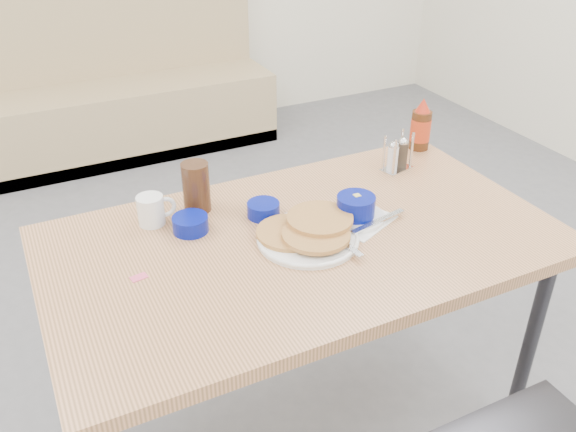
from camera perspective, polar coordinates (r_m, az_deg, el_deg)
name	(u,v)px	position (r m, az deg, el deg)	size (l,w,h in m)	color
booth_bench	(118,97)	(4.06, -15.66, 10.71)	(1.90, 0.56, 1.22)	tan
dining_table	(303,255)	(1.71, 1.45, -3.70)	(1.40, 0.80, 0.76)	tan
pancake_plate	(308,233)	(1.66, 1.93, -1.62)	(0.28, 0.29, 0.05)	white
coffee_mug	(152,210)	(1.76, -12.60, 0.59)	(0.11, 0.08, 0.09)	white
grits_setting	(356,210)	(1.75, 6.37, 0.59)	(0.26, 0.24, 0.08)	white
creamer_bowl	(190,224)	(1.71, -9.11, -0.75)	(0.10, 0.10, 0.05)	#05117F
butter_bowl	(263,210)	(1.77, -2.32, 0.61)	(0.09, 0.09, 0.04)	#05117F
amber_tumbler	(196,187)	(1.79, -8.59, 2.69)	(0.08, 0.08, 0.15)	#392012
condiment_caddy	(397,157)	(2.06, 10.20, 5.44)	(0.12, 0.09, 0.13)	silver
syrup_bottle	(421,127)	(2.21, 12.31, 8.12)	(0.07, 0.07, 0.19)	#47230F
sugar_wrapper	(139,277)	(1.57, -13.78, -5.59)	(0.04, 0.03, 0.00)	#ED4F77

